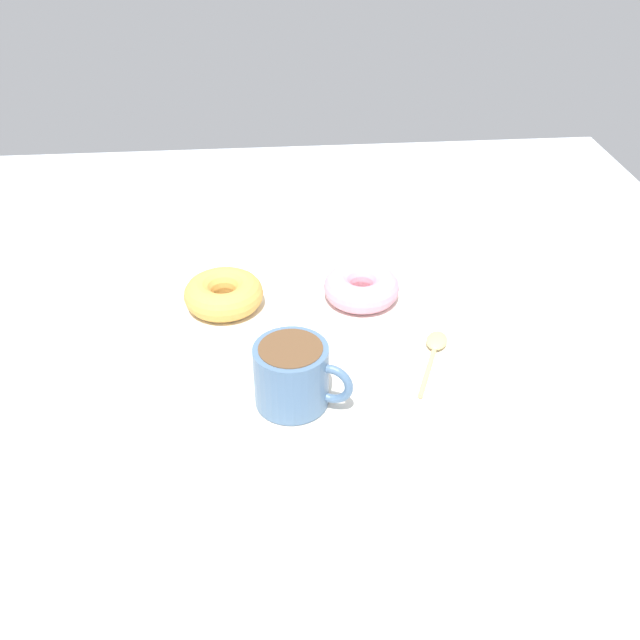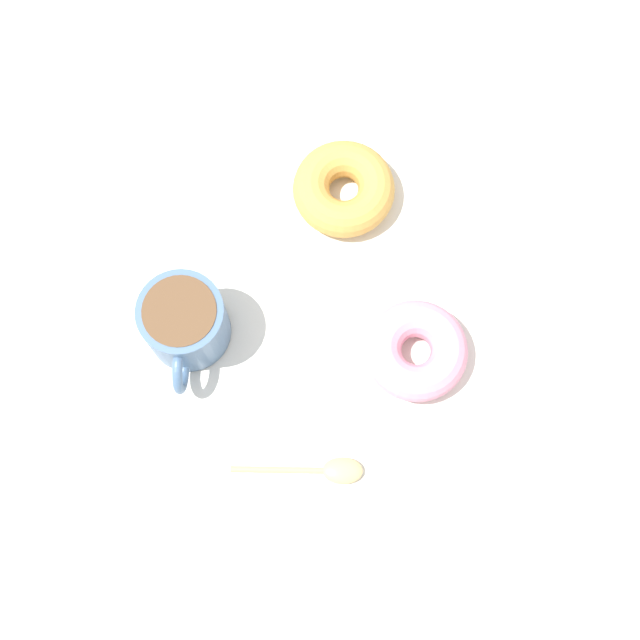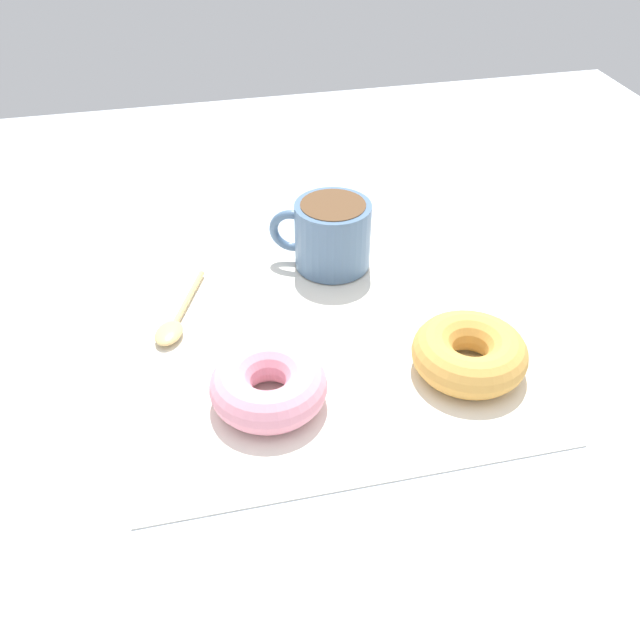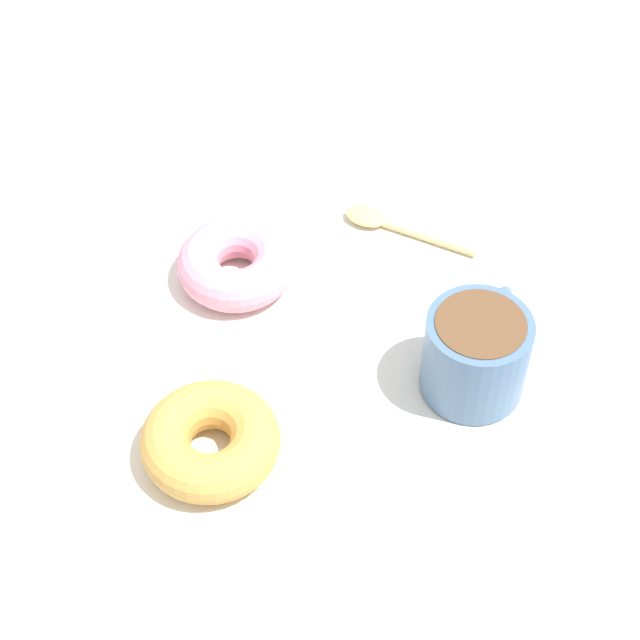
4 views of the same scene
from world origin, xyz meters
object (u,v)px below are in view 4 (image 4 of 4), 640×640
Objects in this scene: donut_far at (211,441)px; spoon at (381,222)px; coffee_cup at (477,352)px; donut_near_cup at (236,264)px.

spoon is at bearing -115.29° from donut_far.
coffee_cup is 20.14cm from donut_far.
donut_far is at bearing 90.41° from donut_near_cup.
spoon is (-11.54, -6.92, -1.32)cm from donut_near_cup.
donut_near_cup is at bearing -89.59° from donut_far.
spoon is at bearing -149.04° from donut_near_cup.
coffee_cup is 0.88× the size of spoon.
donut_near_cup is (18.67, -9.61, -1.88)cm from coffee_cup.
coffee_cup is 21.08cm from donut_near_cup.
coffee_cup is at bearing 113.35° from spoon.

